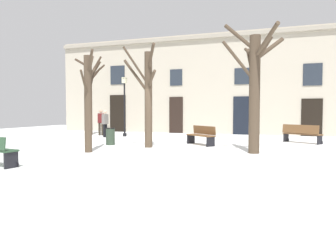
{
  "coord_description": "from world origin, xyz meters",
  "views": [
    {
      "loc": [
        4.61,
        -11.44,
        1.58
      ],
      "look_at": [
        0.0,
        2.02,
        0.9
      ],
      "focal_mm": 34.04,
      "sensor_mm": 36.0,
      "label": 1
    }
  ],
  "objects_px": {
    "tree_near_facade": "(90,92)",
    "tree_foreground": "(148,95)",
    "tree_center": "(254,85)",
    "person_near_bench": "(105,122)",
    "streetlamp": "(124,100)",
    "bench_near_center_tree": "(301,133)",
    "litter_bin": "(110,136)",
    "bench_by_litter_bin": "(201,135)",
    "tree_left_of_center": "(88,100)",
    "person_strolling": "(101,121)"
  },
  "relations": [
    {
      "from": "tree_near_facade",
      "to": "tree_foreground",
      "type": "relative_size",
      "value": 1.22
    },
    {
      "from": "tree_center",
      "to": "person_near_bench",
      "type": "bearing_deg",
      "value": 152.77
    },
    {
      "from": "tree_center",
      "to": "person_near_bench",
      "type": "distance_m",
      "value": 10.15
    },
    {
      "from": "streetlamp",
      "to": "bench_near_center_tree",
      "type": "distance_m",
      "value": 10.23
    },
    {
      "from": "tree_near_facade",
      "to": "litter_bin",
      "type": "bearing_deg",
      "value": -49.43
    },
    {
      "from": "tree_foreground",
      "to": "person_near_bench",
      "type": "height_order",
      "value": "tree_foreground"
    },
    {
      "from": "tree_near_facade",
      "to": "tree_center",
      "type": "xyz_separation_m",
      "value": [
        10.84,
        -5.95,
        -0.27
      ]
    },
    {
      "from": "tree_near_facade",
      "to": "bench_by_litter_bin",
      "type": "bearing_deg",
      "value": -24.18
    },
    {
      "from": "tree_left_of_center",
      "to": "bench_by_litter_bin",
      "type": "distance_m",
      "value": 5.46
    },
    {
      "from": "tree_near_facade",
      "to": "person_near_bench",
      "type": "relative_size",
      "value": 3.21
    },
    {
      "from": "tree_foreground",
      "to": "person_strolling",
      "type": "xyz_separation_m",
      "value": [
        -5.44,
        5.28,
        -1.32
      ]
    },
    {
      "from": "tree_near_facade",
      "to": "tree_center",
      "type": "height_order",
      "value": "tree_near_facade"
    },
    {
      "from": "tree_near_facade",
      "to": "bench_by_litter_bin",
      "type": "height_order",
      "value": "tree_near_facade"
    },
    {
      "from": "tree_foreground",
      "to": "litter_bin",
      "type": "height_order",
      "value": "tree_foreground"
    },
    {
      "from": "tree_center",
      "to": "person_strolling",
      "type": "height_order",
      "value": "tree_center"
    },
    {
      "from": "tree_near_facade",
      "to": "litter_bin",
      "type": "height_order",
      "value": "tree_near_facade"
    },
    {
      "from": "tree_left_of_center",
      "to": "person_near_bench",
      "type": "relative_size",
      "value": 2.33
    },
    {
      "from": "streetlamp",
      "to": "litter_bin",
      "type": "distance_m",
      "value": 5.26
    },
    {
      "from": "tree_left_of_center",
      "to": "litter_bin",
      "type": "xyz_separation_m",
      "value": [
        -0.5,
        2.57,
        -1.59
      ]
    },
    {
      "from": "bench_near_center_tree",
      "to": "person_near_bench",
      "type": "distance_m",
      "value": 10.87
    },
    {
      "from": "person_strolling",
      "to": "tree_near_facade",
      "type": "bearing_deg",
      "value": -34.13
    },
    {
      "from": "tree_near_facade",
      "to": "tree_foreground",
      "type": "distance_m",
      "value": 8.45
    },
    {
      "from": "litter_bin",
      "to": "person_strolling",
      "type": "distance_m",
      "value": 5.98
    },
    {
      "from": "tree_center",
      "to": "person_near_bench",
      "type": "relative_size",
      "value": 2.96
    },
    {
      "from": "tree_foreground",
      "to": "bench_near_center_tree",
      "type": "height_order",
      "value": "tree_foreground"
    },
    {
      "from": "litter_bin",
      "to": "tree_near_facade",
      "type": "bearing_deg",
      "value": 130.57
    },
    {
      "from": "litter_bin",
      "to": "person_near_bench",
      "type": "relative_size",
      "value": 0.48
    },
    {
      "from": "bench_near_center_tree",
      "to": "person_near_bench",
      "type": "xyz_separation_m",
      "value": [
        -10.86,
        -0.03,
        0.43
      ]
    },
    {
      "from": "bench_by_litter_bin",
      "to": "bench_near_center_tree",
      "type": "height_order",
      "value": "bench_near_center_tree"
    },
    {
      "from": "litter_bin",
      "to": "bench_by_litter_bin",
      "type": "xyz_separation_m",
      "value": [
        3.99,
        1.35,
        0.05
      ]
    },
    {
      "from": "person_near_bench",
      "to": "litter_bin",
      "type": "bearing_deg",
      "value": -139.99
    },
    {
      "from": "person_strolling",
      "to": "tree_left_of_center",
      "type": "bearing_deg",
      "value": 96.12
    },
    {
      "from": "tree_near_facade",
      "to": "streetlamp",
      "type": "height_order",
      "value": "tree_near_facade"
    },
    {
      "from": "tree_left_of_center",
      "to": "person_near_bench",
      "type": "xyz_separation_m",
      "value": [
        -2.94,
        6.3,
        -1.09
      ]
    },
    {
      "from": "litter_bin",
      "to": "bench_by_litter_bin",
      "type": "relative_size",
      "value": 0.5
    },
    {
      "from": "tree_near_facade",
      "to": "person_near_bench",
      "type": "xyz_separation_m",
      "value": [
        1.93,
        -1.36,
        -1.89
      ]
    },
    {
      "from": "tree_center",
      "to": "tree_near_facade",
      "type": "bearing_deg",
      "value": 151.26
    },
    {
      "from": "tree_left_of_center",
      "to": "tree_foreground",
      "type": "relative_size",
      "value": 0.88
    },
    {
      "from": "person_near_bench",
      "to": "tree_near_facade",
      "type": "bearing_deg",
      "value": 61.72
    },
    {
      "from": "tree_near_facade",
      "to": "tree_left_of_center",
      "type": "height_order",
      "value": "tree_near_facade"
    },
    {
      "from": "streetlamp",
      "to": "litter_bin",
      "type": "xyz_separation_m",
      "value": [
        1.6,
        -4.65,
        -1.87
      ]
    },
    {
      "from": "tree_left_of_center",
      "to": "person_near_bench",
      "type": "height_order",
      "value": "tree_left_of_center"
    },
    {
      "from": "tree_foreground",
      "to": "bench_near_center_tree",
      "type": "bearing_deg",
      "value": 33.11
    },
    {
      "from": "person_near_bench",
      "to": "tree_left_of_center",
      "type": "bearing_deg",
      "value": -148.11
    },
    {
      "from": "tree_foreground",
      "to": "bench_by_litter_bin",
      "type": "height_order",
      "value": "tree_foreground"
    },
    {
      "from": "litter_bin",
      "to": "bench_near_center_tree",
      "type": "xyz_separation_m",
      "value": [
        8.43,
        3.77,
        0.07
      ]
    },
    {
      "from": "tree_left_of_center",
      "to": "tree_foreground",
      "type": "height_order",
      "value": "tree_foreground"
    },
    {
      "from": "tree_foreground",
      "to": "tree_center",
      "type": "xyz_separation_m",
      "value": [
        4.44,
        -0.45,
        0.27
      ]
    },
    {
      "from": "tree_foreground",
      "to": "litter_bin",
      "type": "bearing_deg",
      "value": 168.98
    },
    {
      "from": "bench_by_litter_bin",
      "to": "person_near_bench",
      "type": "xyz_separation_m",
      "value": [
        -6.42,
        2.39,
        0.45
      ]
    }
  ]
}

